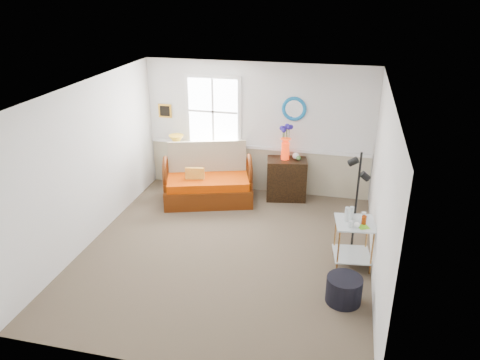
% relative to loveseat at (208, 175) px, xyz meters
% --- Properties ---
extents(floor, '(4.50, 5.00, 0.01)m').
position_rel_loveseat_xyz_m(floor, '(0.82, -1.74, -0.54)').
color(floor, brown).
rests_on(floor, ground).
extents(ceiling, '(4.50, 5.00, 0.01)m').
position_rel_loveseat_xyz_m(ceiling, '(0.82, -1.74, 2.06)').
color(ceiling, white).
rests_on(ceiling, walls).
extents(walls, '(4.51, 5.01, 2.60)m').
position_rel_loveseat_xyz_m(walls, '(0.82, -1.74, 0.76)').
color(walls, white).
rests_on(walls, floor).
extents(wainscot, '(4.46, 0.02, 0.90)m').
position_rel_loveseat_xyz_m(wainscot, '(0.82, 0.74, -0.09)').
color(wainscot, tan).
rests_on(wainscot, walls).
extents(chair_rail, '(4.46, 0.04, 0.06)m').
position_rel_loveseat_xyz_m(chair_rail, '(0.82, 0.73, 0.38)').
color(chair_rail, white).
rests_on(chair_rail, walls).
extents(window, '(1.14, 0.06, 1.44)m').
position_rel_loveseat_xyz_m(window, '(-0.08, 0.73, 1.06)').
color(window, white).
rests_on(window, walls).
extents(picture, '(0.28, 0.03, 0.28)m').
position_rel_loveseat_xyz_m(picture, '(-1.10, 0.74, 1.01)').
color(picture, gold).
rests_on(picture, walls).
extents(mirror, '(0.47, 0.07, 0.47)m').
position_rel_loveseat_xyz_m(mirror, '(1.52, 0.74, 1.21)').
color(mirror, '#0E7CC3').
rests_on(mirror, walls).
extents(loveseat, '(1.88, 1.41, 1.09)m').
position_rel_loveseat_xyz_m(loveseat, '(0.00, 0.00, 0.00)').
color(loveseat, '#5F2807').
rests_on(loveseat, floor).
extents(throw_pillow, '(0.37, 0.16, 0.36)m').
position_rel_loveseat_xyz_m(throw_pillow, '(-0.21, -0.14, -0.01)').
color(throw_pillow, '#CB5800').
rests_on(throw_pillow, loveseat).
extents(lamp_stand, '(0.43, 0.43, 0.58)m').
position_rel_loveseat_xyz_m(lamp_stand, '(-0.83, 0.56, -0.25)').
color(lamp_stand, '#321E0D').
rests_on(lamp_stand, floor).
extents(table_lamp, '(0.33, 0.33, 0.54)m').
position_rel_loveseat_xyz_m(table_lamp, '(-0.81, 0.52, 0.31)').
color(table_lamp, '#B3821D').
rests_on(table_lamp, lamp_stand).
extents(potted_plant, '(0.40, 0.42, 0.25)m').
position_rel_loveseat_xyz_m(potted_plant, '(-0.70, 0.53, 0.16)').
color(potted_plant, '#528644').
rests_on(potted_plant, lamp_stand).
extents(cabinet, '(0.83, 0.61, 0.81)m').
position_rel_loveseat_xyz_m(cabinet, '(1.46, 0.48, -0.14)').
color(cabinet, '#321E0D').
rests_on(cabinet, floor).
extents(flower_vase, '(0.27, 0.27, 0.69)m').
position_rel_loveseat_xyz_m(flower_vase, '(1.41, 0.50, 0.61)').
color(flower_vase, red).
rests_on(flower_vase, cabinet).
extents(side_table, '(0.64, 0.64, 0.72)m').
position_rel_loveseat_xyz_m(side_table, '(2.77, -1.63, -0.18)').
color(side_table, '#B4793A').
rests_on(side_table, floor).
extents(tabletop_items, '(0.51, 0.51, 0.23)m').
position_rel_loveseat_xyz_m(tabletop_items, '(2.78, -1.66, 0.29)').
color(tabletop_items, silver).
rests_on(tabletop_items, side_table).
extents(floor_lamp, '(0.30, 0.30, 1.71)m').
position_rel_loveseat_xyz_m(floor_lamp, '(2.76, -1.33, 0.31)').
color(floor_lamp, black).
rests_on(floor_lamp, floor).
extents(ottoman, '(0.48, 0.48, 0.37)m').
position_rel_loveseat_xyz_m(ottoman, '(2.68, -2.57, -0.36)').
color(ottoman, black).
rests_on(ottoman, floor).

